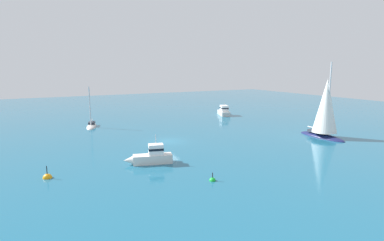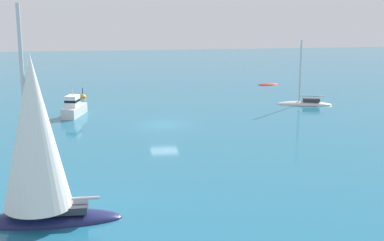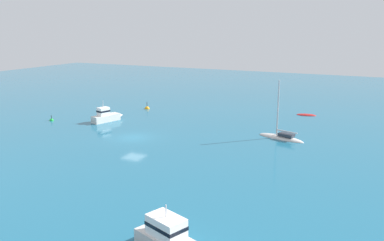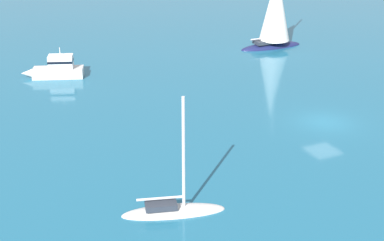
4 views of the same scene
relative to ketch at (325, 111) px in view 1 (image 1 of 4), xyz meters
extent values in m
plane|color=#1E607F|center=(8.61, 21.48, -4.00)|extent=(160.00, 160.00, 0.00)
ellipsoid|color=#191E4C|center=(0.30, 0.00, -4.00)|extent=(7.77, 2.30, 1.07)
cube|color=#2D333D|center=(1.23, -0.02, -3.28)|extent=(2.34, 1.56, 0.38)
cylinder|color=silver|center=(-0.47, 0.01, 1.82)|extent=(0.20, 0.20, 10.57)
cylinder|color=silver|center=(1.27, -0.02, -2.84)|extent=(3.49, 0.21, 0.16)
cone|color=white|center=(-0.07, 0.00, 0.80)|extent=(3.53, 3.53, 7.92)
cylinder|color=#19994C|center=(-0.01, -0.03, -2.96)|extent=(0.32, 0.32, 1.00)
sphere|color=#CC674E|center=(-0.01, -0.03, -2.35)|extent=(0.24, 0.24, 0.24)
cube|color=silver|center=(25.24, 0.94, -3.52)|extent=(5.17, 3.35, 0.95)
cone|color=silver|center=(28.03, -0.09, -3.52)|extent=(1.47, 1.31, 0.95)
cube|color=white|center=(24.93, 1.05, -2.42)|extent=(2.69, 2.15, 1.26)
cube|color=black|center=(24.93, 1.05, -2.35)|extent=(2.74, 2.20, 0.24)
cylinder|color=silver|center=(24.93, 1.05, -1.40)|extent=(0.08, 0.08, 0.78)
cube|color=silver|center=(0.16, 26.98, -3.51)|extent=(2.45, 4.42, 0.97)
cone|color=silver|center=(0.86, 29.47, -3.51)|extent=(1.22, 1.27, 0.97)
cube|color=white|center=(0.06, 26.61, -2.45)|extent=(1.48, 1.81, 1.14)
cube|color=black|center=(0.06, 26.61, -2.40)|extent=(1.52, 1.86, 0.24)
cylinder|color=silver|center=(0.06, 26.61, -1.36)|extent=(0.08, 0.08, 1.04)
ellipsoid|color=silver|center=(25.00, 29.08, -4.00)|extent=(6.22, 3.13, 0.80)
cube|color=#2D333D|center=(25.70, 28.89, -3.42)|extent=(2.04, 1.53, 0.36)
cylinder|color=silver|center=(24.42, 29.25, -0.25)|extent=(0.19, 0.19, 6.70)
cylinder|color=silver|center=(25.73, 28.88, -2.99)|extent=(2.65, 0.89, 0.15)
sphere|color=green|center=(-7.33, 23.97, -4.00)|extent=(0.60, 0.60, 0.60)
cylinder|color=black|center=(-7.33, 23.97, -3.46)|extent=(0.08, 0.08, 0.47)
sphere|color=orange|center=(0.55, 37.37, -4.00)|extent=(0.84, 0.84, 0.84)
cylinder|color=black|center=(0.55, 37.37, -3.20)|extent=(0.08, 0.08, 0.76)
camera|label=1|loc=(-30.02, 38.16, 6.23)|focal=28.52mm
camera|label=2|loc=(3.72, -27.14, 7.15)|focal=50.60mm
camera|label=3|loc=(36.00, -18.03, 9.25)|focal=37.54mm
camera|label=4|loc=(36.35, 56.19, 13.68)|focal=54.86mm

